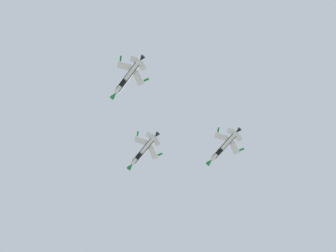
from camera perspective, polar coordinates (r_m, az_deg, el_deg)
The scene contains 3 objects.
fighter_jet_lead at distance 146.06m, azimuth -3.03°, elevation -3.05°, with size 11.77×13.30×5.15m.
fighter_jet_left_wing at distance 134.90m, azimuth -4.95°, elevation 5.93°, with size 11.94×13.30×4.73m.
fighter_jet_right_wing at distance 147.56m, azimuth 6.80°, elevation -2.50°, with size 11.93×13.30×4.76m.
Camera 1 is at (-3.95, -5.95, 1.43)m, focal length 50.05 mm.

